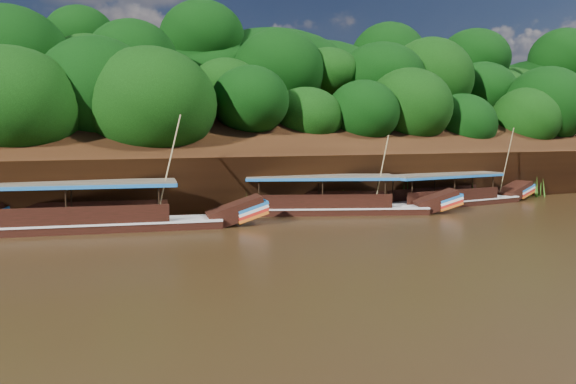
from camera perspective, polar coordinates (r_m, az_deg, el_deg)
name	(u,v)px	position (r m, az deg, el deg)	size (l,w,h in m)	color
ground	(402,233)	(29.70, 11.52, -4.10)	(160.00, 160.00, 0.00)	black
riverbank	(245,171)	(49.46, -4.39, 2.13)	(120.00, 30.06, 19.40)	black
boat_0	(459,198)	(42.40, 16.97, -0.57)	(14.46, 3.33, 6.01)	black
boat_1	(344,205)	(36.27, 5.66, -1.33)	(14.13, 7.13, 5.51)	black
boat_2	(104,219)	(31.41, -18.18, -2.65)	(16.78, 5.28, 6.64)	black
reeds	(270,199)	(35.92, -1.82, -0.75)	(50.21, 2.28, 2.26)	#34711C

